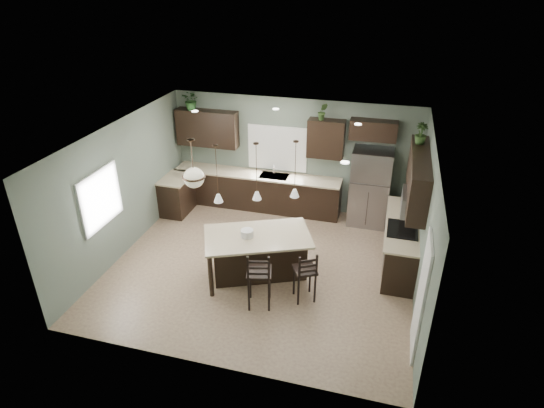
{
  "coord_description": "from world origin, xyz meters",
  "views": [
    {
      "loc": [
        2.23,
        -7.4,
        5.47
      ],
      "look_at": [
        0.1,
        0.4,
        1.25
      ],
      "focal_mm": 30.0,
      "sensor_mm": 36.0,
      "label": 1
    }
  ],
  "objects": [
    {
      "name": "ground",
      "position": [
        0.0,
        0.0,
        0.0
      ],
      "size": [
        6.0,
        6.0,
        0.0
      ],
      "primitive_type": "plane",
      "color": "#9E8466",
      "rests_on": "ground"
    },
    {
      "name": "pantry_door",
      "position": [
        2.98,
        -1.55,
        1.02
      ],
      "size": [
        0.04,
        0.82,
        2.04
      ],
      "primitive_type": "cube",
      "color": "white",
      "rests_on": "ground"
    },
    {
      "name": "window_back",
      "position": [
        -0.4,
        2.73,
        1.55
      ],
      "size": [
        1.35,
        0.02,
        1.0
      ],
      "primitive_type": "cube",
      "color": "white",
      "rests_on": "room_shell"
    },
    {
      "name": "window_left",
      "position": [
        -2.98,
        -0.8,
        1.55
      ],
      "size": [
        0.02,
        1.1,
        1.0
      ],
      "primitive_type": "cube",
      "color": "white",
      "rests_on": "room_shell"
    },
    {
      "name": "left_return_cabs",
      "position": [
        -2.7,
        1.7,
        0.45
      ],
      "size": [
        0.6,
        0.9,
        0.9
      ],
      "primitive_type": "cube",
      "color": "black",
      "rests_on": "ground"
    },
    {
      "name": "left_return_countertop",
      "position": [
        -2.68,
        1.7,
        0.92
      ],
      "size": [
        0.66,
        0.96,
        0.04
      ],
      "primitive_type": "cube",
      "color": "#BFB591",
      "rests_on": "left_return_cabs"
    },
    {
      "name": "back_lower_cabs",
      "position": [
        -0.85,
        2.45,
        0.45
      ],
      "size": [
        4.2,
        0.6,
        0.9
      ],
      "primitive_type": "cube",
      "color": "black",
      "rests_on": "ground"
    },
    {
      "name": "back_countertop",
      "position": [
        -0.85,
        2.43,
        0.92
      ],
      "size": [
        4.2,
        0.66,
        0.04
      ],
      "primitive_type": "cube",
      "color": "#BFB591",
      "rests_on": "back_lower_cabs"
    },
    {
      "name": "sink_inset",
      "position": [
        -0.4,
        2.43,
        0.94
      ],
      "size": [
        0.7,
        0.45,
        0.01
      ],
      "primitive_type": "cube",
      "color": "gray",
      "rests_on": "back_countertop"
    },
    {
      "name": "faucet",
      "position": [
        -0.4,
        2.4,
        1.08
      ],
      "size": [
        0.02,
        0.02,
        0.28
      ],
      "primitive_type": "cylinder",
      "color": "silver",
      "rests_on": "back_countertop"
    },
    {
      "name": "back_upper_left",
      "position": [
        -2.15,
        2.58,
        1.95
      ],
      "size": [
        1.55,
        0.34,
        0.9
      ],
      "primitive_type": "cube",
      "color": "black",
      "rests_on": "room_shell"
    },
    {
      "name": "back_upper_right",
      "position": [
        0.8,
        2.58,
        1.95
      ],
      "size": [
        0.85,
        0.34,
        0.9
      ],
      "primitive_type": "cube",
      "color": "black",
      "rests_on": "room_shell"
    },
    {
      "name": "fridge_header",
      "position": [
        1.85,
        2.58,
        2.25
      ],
      "size": [
        1.05,
        0.34,
        0.45
      ],
      "primitive_type": "cube",
      "color": "black",
      "rests_on": "room_shell"
    },
    {
      "name": "right_lower_cabs",
      "position": [
        2.7,
        0.87,
        0.45
      ],
      "size": [
        0.6,
        2.35,
        0.9
      ],
      "primitive_type": "cube",
      "color": "black",
      "rests_on": "ground"
    },
    {
      "name": "right_countertop",
      "position": [
        2.68,
        0.87,
        0.92
      ],
      "size": [
        0.66,
        2.35,
        0.04
      ],
      "primitive_type": "cube",
      "color": "#BFB591",
      "rests_on": "right_lower_cabs"
    },
    {
      "name": "cooktop",
      "position": [
        2.68,
        0.6,
        0.94
      ],
      "size": [
        0.58,
        0.75,
        0.02
      ],
      "primitive_type": "cube",
      "color": "black",
      "rests_on": "right_countertop"
    },
    {
      "name": "wall_oven_front",
      "position": [
        2.4,
        0.6,
        0.45
      ],
      "size": [
        0.01,
        0.72,
        0.6
      ],
      "primitive_type": "cube",
      "color": "gray",
      "rests_on": "right_lower_cabs"
    },
    {
      "name": "right_upper_cabs",
      "position": [
        2.83,
        0.87,
        1.95
      ],
      "size": [
        0.34,
        2.35,
        0.9
      ],
      "primitive_type": "cube",
      "color": "black",
      "rests_on": "room_shell"
    },
    {
      "name": "microwave",
      "position": [
        2.78,
        0.6,
        1.55
      ],
      "size": [
        0.4,
        0.75,
        0.4
      ],
      "primitive_type": "cube",
      "color": "gray",
      "rests_on": "right_upper_cabs"
    },
    {
      "name": "refrigerator",
      "position": [
        1.92,
        2.41,
        0.93
      ],
      "size": [
        0.9,
        0.74,
        1.85
      ],
      "primitive_type": "cube",
      "color": "gray",
      "rests_on": "ground"
    },
    {
      "name": "kitchen_island",
      "position": [
        0.01,
        -0.33,
        0.46
      ],
      "size": [
        2.3,
        1.85,
        0.92
      ],
      "primitive_type": "cube",
      "rotation": [
        0.0,
        0.0,
        0.41
      ],
      "color": "black",
      "rests_on": "ground"
    },
    {
      "name": "serving_dish",
      "position": [
        -0.17,
        -0.41,
        0.99
      ],
      "size": [
        0.24,
        0.24,
        0.14
      ],
      "primitive_type": "cylinder",
      "color": "silver",
      "rests_on": "kitchen_island"
    },
    {
      "name": "bar_stool_center",
      "position": [
        0.29,
        -1.17,
        0.59
      ],
      "size": [
        0.53,
        0.53,
        1.17
      ],
      "primitive_type": "cube",
      "rotation": [
        0.0,
        0.0,
        0.24
      ],
      "color": "black",
      "rests_on": "ground"
    },
    {
      "name": "bar_stool_right",
      "position": [
        1.04,
        -0.79,
        0.53
      ],
      "size": [
        0.53,
        0.53,
        1.05
      ],
      "primitive_type": "cube",
      "rotation": [
        0.0,
        0.0,
        0.49
      ],
      "color": "black",
      "rests_on": "ground"
    },
    {
      "name": "pendant_left",
      "position": [
        -0.63,
        -0.61,
        2.25
      ],
      "size": [
        0.17,
        0.17,
        1.1
      ],
      "primitive_type": null,
      "color": "white",
      "rests_on": "room_shell"
    },
    {
      "name": "pendant_center",
      "position": [
        0.01,
        -0.33,
        2.25
      ],
      "size": [
        0.17,
        0.17,
        1.1
      ],
      "primitive_type": null,
      "color": "silver",
      "rests_on": "room_shell"
    },
    {
      "name": "pendant_right",
      "position": [
        0.65,
        -0.05,
        2.25
      ],
      "size": [
        0.17,
        0.17,
        1.1
      ],
      "primitive_type": null,
      "color": "white",
      "rests_on": "room_shell"
    },
    {
      "name": "chandelier",
      "position": [
        -1.15,
        -0.45,
        2.33
      ],
      "size": [
        0.42,
        0.42,
        0.94
      ],
      "primitive_type": null,
      "color": "beige",
      "rests_on": "room_shell"
    },
    {
      "name": "plant_back_left",
      "position": [
        -2.5,
        2.55,
        2.63
      ],
      "size": [
        0.49,
        0.44,
        0.47
      ],
      "primitive_type": "imported",
      "rotation": [
        0.0,
        0.0,
        -0.21
      ],
      "color": "#275424",
      "rests_on": "back_upper_left"
    },
    {
      "name": "plant_back_right",
      "position": [
        0.69,
        2.55,
        2.6
      ],
      "size": [
        0.25,
        0.21,
        0.39
      ],
      "primitive_type": "imported",
      "rotation": [
        0.0,
        0.0,
        0.21
      ],
      "color": "#355324",
      "rests_on": "back_upper_right"
    },
    {
      "name": "plant_right_wall",
      "position": [
        2.8,
        1.5,
        2.61
      ],
      "size": [
        0.3,
        0.3,
        0.42
      ],
      "primitive_type": "imported",
      "rotation": [
        0.0,
        0.0,
        0.35
      ],
      "color": "#2F4D22",
      "rests_on": "right_upper_cabs"
    },
    {
      "name": "room_shell",
      "position": [
        0.0,
        0.0,
        1.7
      ],
      "size": [
        6.0,
        6.0,
        6.0
      ],
      "color": "slate",
      "rests_on": "ground"
    }
  ]
}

